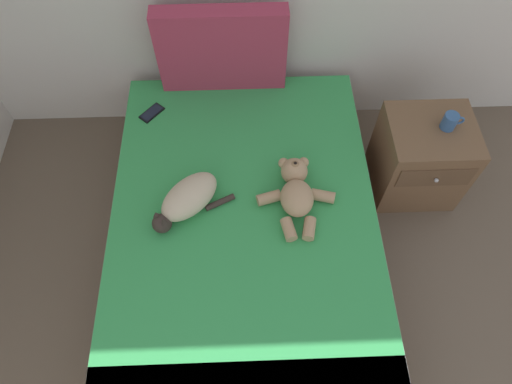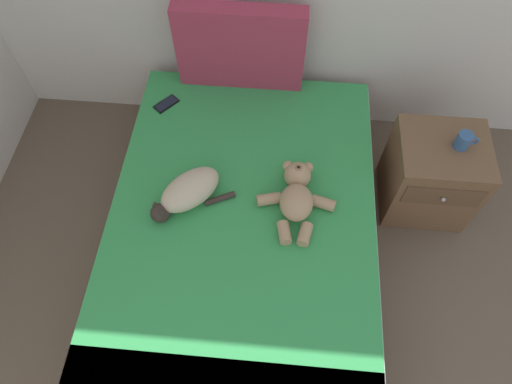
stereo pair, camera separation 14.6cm
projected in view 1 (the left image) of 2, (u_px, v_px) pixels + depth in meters
bed at (245, 237)px, 2.50m from camera, size 1.42×2.06×0.44m
patterned_cushion at (222, 50)px, 2.59m from camera, size 0.74×0.11×0.52m
cat at (187, 199)px, 2.29m from camera, size 0.42×0.38×0.15m
teddy_bear at (296, 191)px, 2.32m from camera, size 0.41×0.46×0.15m
cell_phone at (152, 113)px, 2.67m from camera, size 0.15×0.16×0.01m
nightstand at (420, 158)px, 2.71m from camera, size 0.49×0.47×0.55m
mug at (450, 121)px, 2.45m from camera, size 0.12×0.08×0.09m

